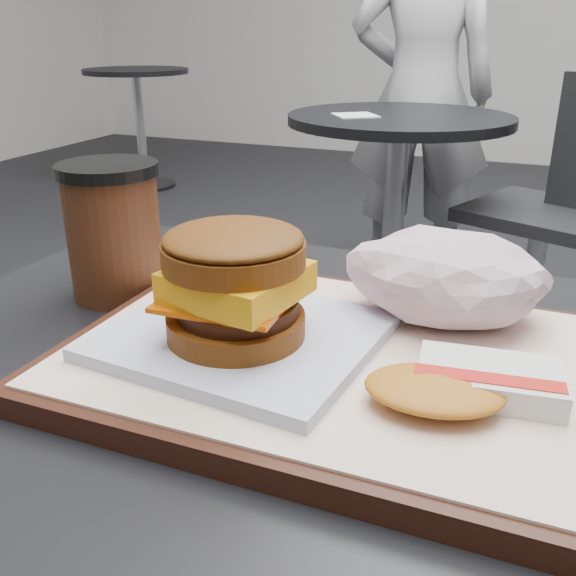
{
  "coord_description": "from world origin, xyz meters",
  "views": [
    {
      "loc": [
        0.1,
        -0.37,
        1.01
      ],
      "look_at": [
        -0.06,
        0.02,
        0.83
      ],
      "focal_mm": 40.0,
      "sensor_mm": 36.0,
      "label": 1
    }
  ],
  "objects_px": {
    "coffee_cup": "(113,228)",
    "neighbor_table": "(396,178)",
    "serving_tray": "(328,360)",
    "patron": "(421,94)",
    "neighbor_chair": "(569,200)",
    "breakfast_sandwich": "(237,297)",
    "hash_brown": "(465,384)",
    "crumpled_wrapper": "(446,276)"
  },
  "relations": [
    {
      "from": "serving_tray",
      "to": "patron",
      "type": "distance_m",
      "value": 2.19
    },
    {
      "from": "crumpled_wrapper",
      "to": "neighbor_chair",
      "type": "height_order",
      "value": "neighbor_chair"
    },
    {
      "from": "breakfast_sandwich",
      "to": "neighbor_table",
      "type": "bearing_deg",
      "value": 98.95
    },
    {
      "from": "neighbor_table",
      "to": "crumpled_wrapper",
      "type": "bearing_deg",
      "value": -75.81
    },
    {
      "from": "hash_brown",
      "to": "crumpled_wrapper",
      "type": "xyz_separation_m",
      "value": [
        -0.03,
        0.12,
        0.02
      ]
    },
    {
      "from": "breakfast_sandwich",
      "to": "neighbor_chair",
      "type": "distance_m",
      "value": 1.77
    },
    {
      "from": "hash_brown",
      "to": "coffee_cup",
      "type": "relative_size",
      "value": 1.0
    },
    {
      "from": "serving_tray",
      "to": "neighbor_chair",
      "type": "bearing_deg",
      "value": 83.32
    },
    {
      "from": "serving_tray",
      "to": "neighbor_table",
      "type": "bearing_deg",
      "value": 101.2
    },
    {
      "from": "hash_brown",
      "to": "patron",
      "type": "distance_m",
      "value": 2.24
    },
    {
      "from": "crumpled_wrapper",
      "to": "coffee_cup",
      "type": "xyz_separation_m",
      "value": [
        -0.3,
        -0.02,
        0.01
      ]
    },
    {
      "from": "serving_tray",
      "to": "patron",
      "type": "height_order",
      "value": "patron"
    },
    {
      "from": "neighbor_table",
      "to": "patron",
      "type": "height_order",
      "value": "patron"
    },
    {
      "from": "serving_tray",
      "to": "crumpled_wrapper",
      "type": "xyz_separation_m",
      "value": [
        0.07,
        0.09,
        0.04
      ]
    },
    {
      "from": "serving_tray",
      "to": "hash_brown",
      "type": "xyz_separation_m",
      "value": [
        0.1,
        -0.03,
        0.02
      ]
    },
    {
      "from": "neighbor_table",
      "to": "neighbor_chair",
      "type": "relative_size",
      "value": 0.85
    },
    {
      "from": "neighbor_table",
      "to": "neighbor_chair",
      "type": "xyz_separation_m",
      "value": [
        0.52,
        0.08,
        -0.04
      ]
    },
    {
      "from": "serving_tray",
      "to": "patron",
      "type": "bearing_deg",
      "value": 99.61
    },
    {
      "from": "breakfast_sandwich",
      "to": "patron",
      "type": "xyz_separation_m",
      "value": [
        -0.3,
        2.18,
        -0.07
      ]
    },
    {
      "from": "serving_tray",
      "to": "breakfast_sandwich",
      "type": "bearing_deg",
      "value": -160.74
    },
    {
      "from": "breakfast_sandwich",
      "to": "hash_brown",
      "type": "bearing_deg",
      "value": -3.74
    },
    {
      "from": "neighbor_chair",
      "to": "coffee_cup",
      "type": "bearing_deg",
      "value": -104.79
    },
    {
      "from": "breakfast_sandwich",
      "to": "hash_brown",
      "type": "xyz_separation_m",
      "value": [
        0.16,
        -0.01,
        -0.03
      ]
    },
    {
      "from": "breakfast_sandwich",
      "to": "patron",
      "type": "height_order",
      "value": "patron"
    },
    {
      "from": "coffee_cup",
      "to": "neighbor_chair",
      "type": "bearing_deg",
      "value": 75.21
    },
    {
      "from": "neighbor_table",
      "to": "serving_tray",
      "type": "bearing_deg",
      "value": -78.8
    },
    {
      "from": "coffee_cup",
      "to": "crumpled_wrapper",
      "type": "bearing_deg",
      "value": 4.39
    },
    {
      "from": "coffee_cup",
      "to": "neighbor_table",
      "type": "xyz_separation_m",
      "value": [
        -0.09,
        1.56,
        -0.29
      ]
    },
    {
      "from": "serving_tray",
      "to": "neighbor_table",
      "type": "xyz_separation_m",
      "value": [
        -0.32,
        1.62,
        -0.23
      ]
    },
    {
      "from": "coffee_cup",
      "to": "neighbor_table",
      "type": "distance_m",
      "value": 1.59
    },
    {
      "from": "breakfast_sandwich",
      "to": "coffee_cup",
      "type": "relative_size",
      "value": 1.64
    },
    {
      "from": "serving_tray",
      "to": "hash_brown",
      "type": "relative_size",
      "value": 3.03
    },
    {
      "from": "neighbor_chair",
      "to": "hash_brown",
      "type": "bearing_deg",
      "value": -93.24
    },
    {
      "from": "neighbor_chair",
      "to": "serving_tray",
      "type": "bearing_deg",
      "value": -96.68
    },
    {
      "from": "coffee_cup",
      "to": "patron",
      "type": "xyz_separation_m",
      "value": [
        -0.13,
        2.09,
        -0.07
      ]
    },
    {
      "from": "crumpled_wrapper",
      "to": "neighbor_chair",
      "type": "relative_size",
      "value": 0.18
    },
    {
      "from": "serving_tray",
      "to": "breakfast_sandwich",
      "type": "relative_size",
      "value": 1.85
    },
    {
      "from": "coffee_cup",
      "to": "serving_tray",
      "type": "bearing_deg",
      "value": -15.67
    },
    {
      "from": "hash_brown",
      "to": "coffee_cup",
      "type": "bearing_deg",
      "value": 163.69
    },
    {
      "from": "neighbor_chair",
      "to": "patron",
      "type": "relative_size",
      "value": 0.58
    },
    {
      "from": "crumpled_wrapper",
      "to": "neighbor_table",
      "type": "bearing_deg",
      "value": 104.19
    },
    {
      "from": "serving_tray",
      "to": "neighbor_chair",
      "type": "distance_m",
      "value": 1.73
    }
  ]
}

